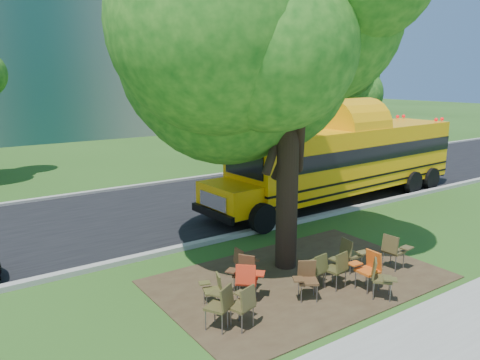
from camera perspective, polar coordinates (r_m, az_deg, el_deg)
ground at (r=11.76m, az=1.93°, el=-12.37°), size 160.00×160.00×0.00m
dirt_patch at (r=11.98m, az=7.32°, el=-11.90°), size 7.00×4.50×0.03m
asphalt_road at (r=17.52m, az=-11.82°, el=-4.07°), size 80.00×8.00×0.04m
kerb_near at (r=14.07m, az=-5.41°, el=-7.81°), size 80.00×0.25×0.14m
kerb_far at (r=21.23m, az=-16.14°, el=-1.24°), size 80.00×0.25×0.14m
building_right at (r=56.09m, az=-1.49°, el=20.29°), size 30.00×16.00×25.00m
bg_tree_3 at (r=26.74m, az=-2.09°, el=12.71°), size 5.60×5.60×7.84m
bg_tree_4 at (r=31.07m, az=11.75°, el=11.17°), size 5.00×5.00×6.85m
main_tree at (r=11.72m, az=6.16°, el=16.02°), size 7.20×7.20×9.29m
school_bus at (r=19.45m, az=12.87°, el=2.62°), size 12.18×3.34×2.95m
chair_0 at (r=9.55m, az=-2.29°, el=-14.68°), size 0.64×0.78×0.95m
chair_1 at (r=10.56m, az=0.94°, el=-11.88°), size 0.82×0.65×0.95m
chair_2 at (r=9.57m, az=0.43°, el=-14.68°), size 0.64×0.69×0.93m
chair_3 at (r=10.82m, az=8.11°, el=-11.58°), size 0.75×0.59×0.89m
chair_4 at (r=11.43m, az=11.83°, el=-10.21°), size 0.63×0.64×0.94m
chair_5 at (r=11.19m, az=16.70°, el=-11.09°), size 0.62×0.79×0.92m
chair_6 at (r=11.55m, az=15.40°, el=-10.11°), size 0.56×0.63×0.95m
chair_7 at (r=12.85m, az=18.24°, el=-7.92°), size 0.62×0.64×0.97m
chair_8 at (r=10.44m, az=-3.21°, el=-12.88°), size 0.48×0.61×0.77m
chair_9 at (r=11.05m, az=0.47°, el=-10.94°), size 0.74×0.59×0.89m
chair_10 at (r=11.74m, az=0.36°, el=-9.75°), size 0.47×0.53×0.80m
chair_11 at (r=11.32m, az=9.42°, el=-10.46°), size 0.60×0.59×0.91m
chair_12 at (r=12.39m, az=13.37°, el=-8.53°), size 0.54×0.66×0.92m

